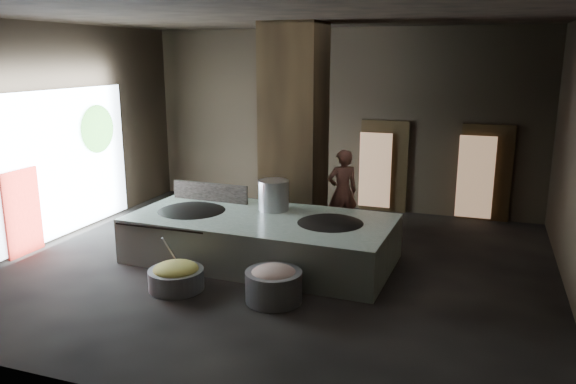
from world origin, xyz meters
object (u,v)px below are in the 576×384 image
at_px(stock_pot, 274,196).
at_px(veg_basin, 176,279).
at_px(hearth_platform, 261,238).
at_px(wok_right, 330,229).
at_px(cook, 342,192).
at_px(meat_basin, 274,286).
at_px(wok_left, 192,216).

xyz_separation_m(stock_pot, veg_basin, (-0.87, -2.32, -0.96)).
relative_size(hearth_platform, stock_pot, 7.67).
bearing_deg(wok_right, cook, 98.28).
bearing_deg(cook, wok_right, 66.24).
height_order(veg_basin, meat_basin, meat_basin).
bearing_deg(meat_basin, hearth_platform, 118.20).
relative_size(hearth_platform, wok_left, 3.17).
xyz_separation_m(stock_pot, cook, (0.99, 1.64, -0.20)).
distance_m(wok_left, meat_basin, 2.90).
distance_m(wok_right, veg_basin, 2.89).
height_order(wok_left, wok_right, wok_left).
distance_m(hearth_platform, wok_right, 1.39).
xyz_separation_m(hearth_platform, meat_basin, (0.90, -1.68, -0.18)).
bearing_deg(cook, veg_basin, 32.81).
bearing_deg(hearth_platform, veg_basin, -112.81).
height_order(hearth_platform, cook, cook).
xyz_separation_m(veg_basin, meat_basin, (1.72, 0.09, 0.08)).
relative_size(wok_right, meat_basin, 1.59).
height_order(wok_left, veg_basin, wok_left).
bearing_deg(meat_basin, wok_left, 145.29).
distance_m(hearth_platform, veg_basin, 1.97).
distance_m(wok_right, meat_basin, 1.85).
bearing_deg(wok_left, meat_basin, -34.71).
height_order(wok_left, stock_pot, stock_pot).
bearing_deg(wok_left, hearth_platform, 1.97).
relative_size(stock_pot, cook, 0.35).
bearing_deg(cook, meat_basin, 55.90).
bearing_deg(veg_basin, hearth_platform, 65.12).
relative_size(veg_basin, meat_basin, 1.02).
distance_m(wok_left, wok_right, 2.80).
xyz_separation_m(hearth_platform, veg_basin, (-0.82, -1.77, -0.26)).
bearing_deg(hearth_platform, stock_pot, 86.88).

